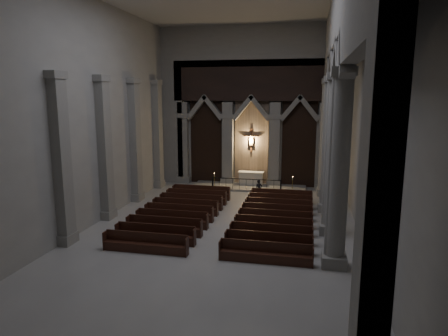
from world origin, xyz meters
name	(u,v)px	position (x,y,z in m)	size (l,w,h in m)	color
room	(217,81)	(0.00, 0.00, 7.60)	(24.00, 24.10, 12.00)	#A5A29C
sanctuary_wall	(251,99)	(0.00, 11.54, 6.62)	(14.00, 0.77, 12.00)	gray
right_arcade	(337,76)	(5.50, 1.33, 7.83)	(1.00, 24.00, 12.00)	gray
left_pilasters	(121,146)	(-6.75, 3.50, 3.91)	(0.60, 13.00, 8.03)	gray
sanctuary_step	(249,187)	(0.00, 10.60, 0.07)	(8.50, 2.60, 0.15)	gray
altar	(251,178)	(0.08, 11.21, 0.65)	(1.95, 0.78, 0.99)	beige
altar_rail	(246,183)	(0.00, 9.32, 0.66)	(5.09, 0.09, 1.00)	black
candle_stand_left	(214,185)	(-2.39, 9.40, 0.35)	(0.22, 0.22, 1.29)	#A89133
candle_stand_right	(292,190)	(3.31, 9.11, 0.36)	(0.23, 0.23, 1.34)	#A89133
pews	(226,218)	(0.00, 2.06, 0.29)	(9.37, 9.98, 0.88)	black
worshipper	(259,189)	(1.14, 7.61, 0.65)	(0.48, 0.31, 1.31)	black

